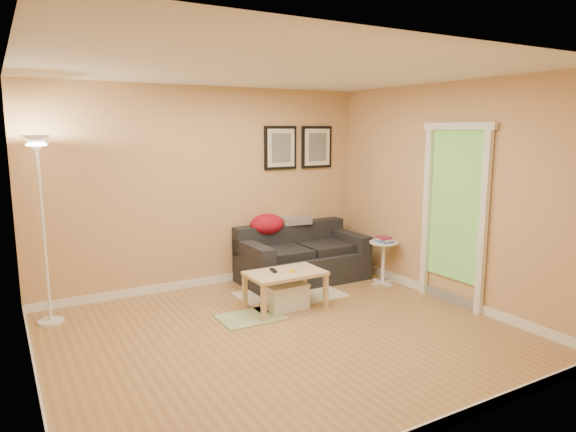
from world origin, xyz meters
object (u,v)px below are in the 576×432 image
object	(u,v)px
book_stack	(384,239)
floor_lamp	(44,236)
side_table	(383,263)
coffee_table	(285,290)
sofa	(303,254)
storage_bin	(285,296)

from	to	relation	value
book_stack	floor_lamp	xyz separation A→B (m)	(-4.02, 0.69, 0.34)
side_table	book_stack	size ratio (longest dim) A/B	2.57
book_stack	coffee_table	bearing A→B (deg)	164.73
coffee_table	sofa	bearing A→B (deg)	53.24
sofa	book_stack	world-z (taller)	sofa
sofa	coffee_table	xyz separation A→B (m)	(-0.77, -0.86, -0.16)
side_table	book_stack	distance (m)	0.32
sofa	side_table	distance (m)	1.09
floor_lamp	side_table	bearing A→B (deg)	-9.67
coffee_table	floor_lamp	bearing A→B (deg)	165.13
floor_lamp	storage_bin	bearing A→B (deg)	-19.44
sofa	side_table	world-z (taller)	sofa
coffee_table	book_stack	distance (m)	1.66
sofa	storage_bin	distance (m)	1.16
coffee_table	storage_bin	bearing A→B (deg)	75.23
floor_lamp	book_stack	bearing A→B (deg)	-9.80
coffee_table	side_table	bearing A→B (deg)	11.19
sofa	floor_lamp	xyz separation A→B (m)	(-3.18, 0.00, 0.58)
sofa	side_table	size ratio (longest dim) A/B	2.94
side_table	sofa	bearing A→B (deg)	141.00
coffee_table	storage_bin	distance (m)	0.07
coffee_table	side_table	size ratio (longest dim) A/B	1.52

